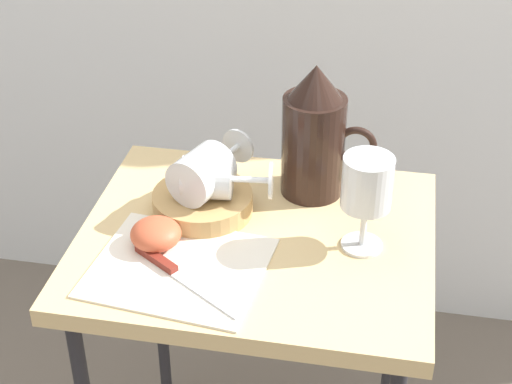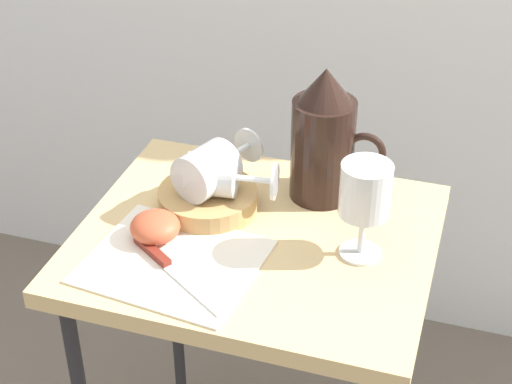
# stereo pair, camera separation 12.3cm
# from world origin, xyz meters

# --- Properties ---
(table) EXTENTS (0.55, 0.47, 0.66)m
(table) POSITION_xyz_m (0.00, 0.00, 0.59)
(table) COLOR tan
(table) RESTS_ON ground_plane
(linen_napkin) EXTENTS (0.27, 0.24, 0.00)m
(linen_napkin) POSITION_xyz_m (-0.10, -0.10, 0.66)
(linen_napkin) COLOR silver
(linen_napkin) RESTS_ON table
(basket_tray) EXTENTS (0.16, 0.16, 0.03)m
(basket_tray) POSITION_xyz_m (-0.10, 0.05, 0.68)
(basket_tray) COLOR tan
(basket_tray) RESTS_ON table
(pitcher) EXTENTS (0.16, 0.10, 0.23)m
(pitcher) POSITION_xyz_m (0.07, 0.14, 0.75)
(pitcher) COLOR black
(pitcher) RESTS_ON table
(wine_glass_upright) EXTENTS (0.08, 0.08, 0.16)m
(wine_glass_upright) POSITION_xyz_m (0.17, 0.00, 0.77)
(wine_glass_upright) COLOR silver
(wine_glass_upright) RESTS_ON table
(wine_glass_tipped_near) EXTENTS (0.15, 0.08, 0.07)m
(wine_glass_tipped_near) POSITION_xyz_m (-0.08, 0.04, 0.73)
(wine_glass_tipped_near) COLOR silver
(wine_glass_tipped_near) RESTS_ON basket_tray
(wine_glass_tipped_far) EXTENTS (0.12, 0.17, 0.08)m
(wine_glass_tipped_far) POSITION_xyz_m (-0.09, 0.05, 0.74)
(wine_glass_tipped_far) COLOR silver
(wine_glass_tipped_far) RESTS_ON basket_tray
(apple_half_left) EXTENTS (0.08, 0.08, 0.04)m
(apple_half_left) POSITION_xyz_m (-0.14, -0.06, 0.69)
(apple_half_left) COLOR #C15133
(apple_half_left) RESTS_ON linen_napkin
(knife) EXTENTS (0.19, 0.13, 0.01)m
(knife) POSITION_xyz_m (-0.10, -0.12, 0.67)
(knife) COLOR silver
(knife) RESTS_ON linen_napkin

